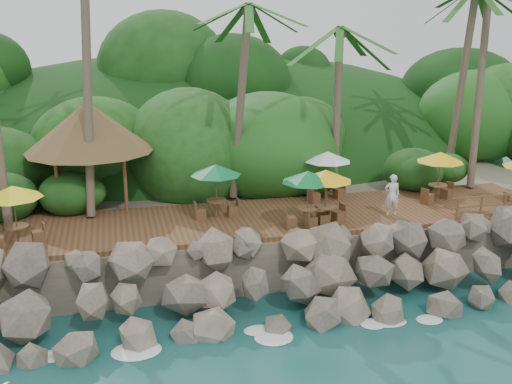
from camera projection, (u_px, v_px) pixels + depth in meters
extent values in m
plane|color=#19514F|center=(297.00, 336.00, 20.25)|extent=(140.00, 140.00, 0.00)
cube|color=gray|center=(216.00, 184.00, 34.91)|extent=(32.00, 25.20, 2.10)
ellipsoid|color=#143811|center=(198.00, 171.00, 42.20)|extent=(44.80, 28.00, 15.40)
cube|color=brown|center=(256.00, 219.00, 25.25)|extent=(26.00, 5.00, 0.20)
ellipsoid|color=white|center=(16.00, 365.00, 18.51)|extent=(1.20, 0.80, 0.06)
ellipsoid|color=white|center=(116.00, 353.00, 19.18)|extent=(1.20, 0.80, 0.06)
ellipsoid|color=white|center=(208.00, 342.00, 19.85)|extent=(1.20, 0.80, 0.06)
ellipsoid|color=white|center=(295.00, 331.00, 20.53)|extent=(1.20, 0.80, 0.06)
ellipsoid|color=white|center=(376.00, 321.00, 21.20)|extent=(1.20, 0.80, 0.06)
ellipsoid|color=white|center=(452.00, 312.00, 21.87)|extent=(1.20, 0.80, 0.06)
cylinder|color=brown|center=(87.00, 69.00, 24.36)|extent=(0.95, 2.31, 12.01)
cylinder|color=brown|center=(240.00, 106.00, 26.59)|extent=(1.11, 1.26, 8.59)
ellipsoid|color=#23601E|center=(240.00, 5.00, 25.39)|extent=(6.00, 6.00, 2.40)
cylinder|color=brown|center=(337.00, 112.00, 28.19)|extent=(0.42, 0.54, 7.63)
ellipsoid|color=#23601E|center=(340.00, 28.00, 27.13)|extent=(6.00, 6.00, 2.40)
cylinder|color=brown|center=(481.00, 72.00, 28.68)|extent=(1.29, 1.79, 11.12)
cylinder|color=brown|center=(461.00, 89.00, 29.47)|extent=(0.75, 1.09, 9.43)
cylinder|color=brown|center=(57.00, 187.00, 25.23)|extent=(0.16, 0.16, 2.40)
cylinder|color=brown|center=(125.00, 183.00, 25.85)|extent=(0.16, 0.16, 2.40)
cylinder|color=brown|center=(62.00, 172.00, 27.84)|extent=(0.16, 0.16, 2.40)
cylinder|color=brown|center=(124.00, 168.00, 28.47)|extent=(0.16, 0.16, 2.40)
cone|color=brown|center=(89.00, 126.00, 26.21)|extent=(5.65, 5.65, 2.20)
cylinder|color=brown|center=(437.00, 193.00, 27.34)|extent=(0.08, 0.08, 0.75)
cylinder|color=brown|center=(438.00, 185.00, 27.23)|extent=(0.85, 0.85, 0.05)
cylinder|color=brown|center=(439.00, 178.00, 27.13)|extent=(0.05, 0.05, 2.22)
cone|color=yellow|center=(440.00, 157.00, 26.86)|extent=(2.12, 2.12, 0.45)
cube|color=brown|center=(427.00, 199.00, 26.97)|extent=(0.56, 0.56, 0.46)
cube|color=brown|center=(447.00, 194.00, 27.78)|extent=(0.56, 0.56, 0.46)
cylinder|color=brown|center=(18.00, 236.00, 21.93)|extent=(0.08, 0.08, 0.75)
cylinder|color=brown|center=(17.00, 226.00, 21.82)|extent=(0.85, 0.85, 0.05)
cylinder|color=brown|center=(16.00, 217.00, 21.72)|extent=(0.05, 0.05, 2.22)
cone|color=yellow|center=(13.00, 192.00, 21.46)|extent=(2.12, 2.12, 0.45)
cube|color=brown|center=(38.00, 237.00, 22.29)|extent=(0.52, 0.52, 0.46)
cylinder|color=brown|center=(327.00, 193.00, 27.44)|extent=(0.08, 0.08, 0.75)
cylinder|color=brown|center=(327.00, 184.00, 27.34)|extent=(0.85, 0.85, 0.05)
cylinder|color=brown|center=(327.00, 177.00, 27.24)|extent=(0.05, 0.05, 2.22)
cone|color=white|center=(328.00, 156.00, 26.97)|extent=(2.12, 2.12, 0.45)
cube|color=brown|center=(314.00, 198.00, 27.13)|extent=(0.53, 0.53, 0.46)
cube|color=brown|center=(339.00, 193.00, 27.83)|extent=(0.53, 0.53, 0.46)
cube|color=brown|center=(510.00, 204.00, 26.24)|extent=(0.46, 0.46, 0.46)
cylinder|color=brown|center=(307.00, 217.00, 24.01)|extent=(0.08, 0.08, 0.75)
cylinder|color=brown|center=(307.00, 208.00, 23.90)|extent=(0.85, 0.85, 0.05)
cylinder|color=brown|center=(307.00, 200.00, 23.80)|extent=(0.05, 0.05, 2.22)
cone|color=#0C6C33|center=(308.00, 177.00, 23.53)|extent=(2.12, 2.12, 0.45)
cube|color=brown|center=(290.00, 222.00, 23.85)|extent=(0.45, 0.45, 0.46)
cube|color=brown|center=(323.00, 219.00, 24.24)|extent=(0.45, 0.45, 0.46)
cylinder|color=brown|center=(217.00, 209.00, 25.07)|extent=(0.08, 0.08, 0.75)
cylinder|color=brown|center=(217.00, 200.00, 24.96)|extent=(0.85, 0.85, 0.05)
cylinder|color=brown|center=(216.00, 192.00, 24.86)|extent=(0.05, 0.05, 2.22)
cone|color=#0C6F37|center=(216.00, 170.00, 24.60)|extent=(2.12, 2.12, 0.45)
cube|color=brown|center=(200.00, 214.00, 24.91)|extent=(0.44, 0.44, 0.46)
cube|color=brown|center=(233.00, 211.00, 25.30)|extent=(0.44, 0.44, 0.46)
cylinder|color=brown|center=(325.00, 216.00, 24.17)|extent=(0.08, 0.08, 0.75)
cylinder|color=brown|center=(325.00, 207.00, 24.07)|extent=(0.85, 0.85, 0.05)
cylinder|color=brown|center=(325.00, 199.00, 23.97)|extent=(0.05, 0.05, 2.22)
cone|color=yellow|center=(326.00, 175.00, 23.70)|extent=(2.12, 2.12, 0.45)
cube|color=brown|center=(310.00, 222.00, 23.86)|extent=(0.53, 0.53, 0.46)
cube|color=brown|center=(338.00, 216.00, 24.57)|extent=(0.53, 0.53, 0.46)
cylinder|color=brown|center=(458.00, 209.00, 24.67)|extent=(0.10, 0.10, 1.00)
cylinder|color=brown|center=(481.00, 207.00, 24.92)|extent=(0.10, 0.10, 1.00)
cylinder|color=brown|center=(504.00, 205.00, 25.17)|extent=(0.10, 0.10, 1.00)
imported|color=silver|center=(392.00, 195.00, 25.24)|extent=(0.74, 0.57, 1.79)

